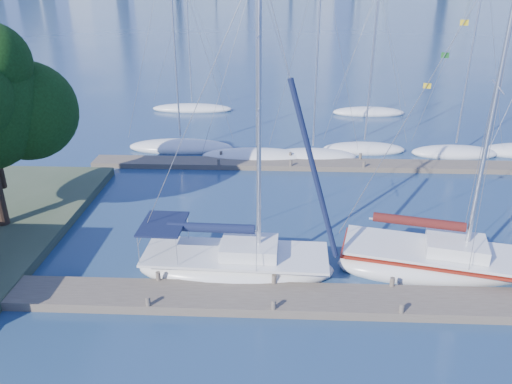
{
  "coord_description": "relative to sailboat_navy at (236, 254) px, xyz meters",
  "views": [
    {
      "loc": [
        0.02,
        -17.08,
        12.59
      ],
      "look_at": [
        -0.91,
        4.0,
        3.28
      ],
      "focal_mm": 35.0,
      "sensor_mm": 36.0,
      "label": 1
    }
  ],
  "objects": [
    {
      "name": "bg_boat_3",
      "position": [
        8.44,
        17.3,
        -0.78
      ],
      "size": [
        6.36,
        2.47,
        12.27
      ],
      "rotation": [
        0.0,
        0.0,
        -0.07
      ],
      "color": "white",
      "rests_on": "ground"
    },
    {
      "name": "bg_boat_1",
      "position": [
        0.3,
        15.18,
        -0.76
      ],
      "size": [
        8.37,
        5.02,
        13.34
      ],
      "rotation": [
        0.0,
        0.0,
        0.35
      ],
      "color": "white",
      "rests_on": "ground"
    },
    {
      "name": "bg_boat_7",
      "position": [
        10.56,
        28.34,
        -0.78
      ],
      "size": [
        6.96,
        2.38,
        11.68
      ],
      "rotation": [
        0.0,
        0.0,
        -0.04
      ],
      "color": "white",
      "rests_on": "ground"
    },
    {
      "name": "bg_boat_0",
      "position": [
        -5.64,
        17.06,
        -0.73
      ],
      "size": [
        8.07,
        2.49,
        15.47
      ],
      "rotation": [
        0.0,
        0.0,
        0.01
      ],
      "color": "white",
      "rests_on": "ground"
    },
    {
      "name": "near_dock",
      "position": [
        1.75,
        -2.2,
        -0.83
      ],
      "size": [
        26.0,
        2.0,
        0.4
      ],
      "primitive_type": "cube",
      "color": "brown",
      "rests_on": "ground"
    },
    {
      "name": "sailboat_navy",
      "position": [
        0.0,
        0.0,
        0.0
      ],
      "size": [
        9.01,
        3.23,
        13.73
      ],
      "rotation": [
        0.0,
        0.0,
        -0.03
      ],
      "color": "white",
      "rests_on": "ground"
    },
    {
      "name": "far_dock",
      "position": [
        3.75,
        13.8,
        -0.85
      ],
      "size": [
        30.0,
        1.8,
        0.36
      ],
      "primitive_type": "cube",
      "color": "brown",
      "rests_on": "ground"
    },
    {
      "name": "sailboat_maroon",
      "position": [
        9.26,
        0.65,
        0.12
      ],
      "size": [
        9.59,
        4.97,
        15.3
      ],
      "rotation": [
        0.0,
        0.0,
        -0.23
      ],
      "color": "white",
      "rests_on": "ground"
    },
    {
      "name": "bg_boat_2",
      "position": [
        4.4,
        15.43,
        -0.74
      ],
      "size": [
        6.71,
        3.16,
        14.27
      ],
      "rotation": [
        0.0,
        0.0,
        -0.14
      ],
      "color": "white",
      "rests_on": "ground"
    },
    {
      "name": "bg_boat_4",
      "position": [
        15.1,
        16.7,
        -0.75
      ],
      "size": [
        6.68,
        3.3,
        13.61
      ],
      "rotation": [
        0.0,
        0.0,
        -0.18
      ],
      "color": "white",
      "rests_on": "ground"
    },
    {
      "name": "ground",
      "position": [
        1.75,
        -2.2,
        -1.03
      ],
      "size": [
        700.0,
        700.0,
        0.0
      ],
      "primitive_type": "plane",
      "color": "#18344D",
      "rests_on": "ground"
    },
    {
      "name": "bg_boat_6",
      "position": [
        -6.68,
        29.0,
        -0.79
      ],
      "size": [
        8.14,
        3.07,
        12.29
      ],
      "rotation": [
        0.0,
        0.0,
        -0.13
      ],
      "color": "white",
      "rests_on": "ground"
    }
  ]
}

